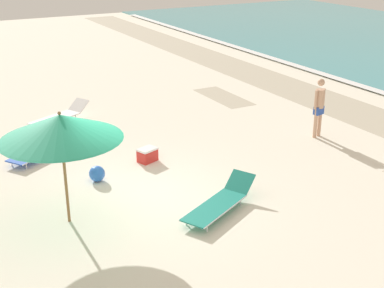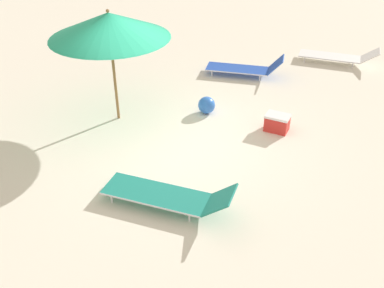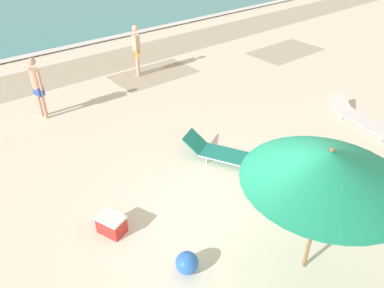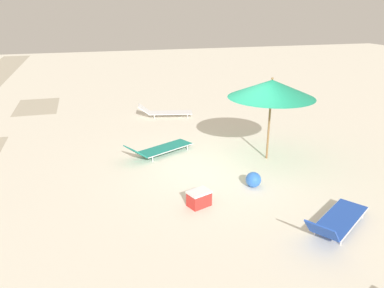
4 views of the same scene
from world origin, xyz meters
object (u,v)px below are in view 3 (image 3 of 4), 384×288
(beachgoer_shoreline_child, at_px, (137,48))
(cooler_box, at_px, (112,224))
(sun_lounger_beside_umbrella, at_px, (361,118))
(beach_umbrella, at_px, (328,167))
(sun_lounger_under_umbrella, at_px, (229,154))
(beachgoer_wading_adult, at_px, (37,85))
(beach_ball, at_px, (187,263))

(beachgoer_shoreline_child, xyz_separation_m, cooler_box, (-4.47, -6.13, -0.81))
(sun_lounger_beside_umbrella, bearing_deg, beachgoer_shoreline_child, 124.44)
(beach_umbrella, height_order, cooler_box, beach_umbrella)
(sun_lounger_under_umbrella, bearing_deg, cooler_box, 157.48)
(beachgoer_wading_adult, height_order, beachgoer_shoreline_child, same)
(sun_lounger_beside_umbrella, distance_m, beach_ball, 6.82)
(beachgoer_shoreline_child, bearing_deg, sun_lounger_beside_umbrella, -121.80)
(beachgoer_shoreline_child, relative_size, cooler_box, 2.98)
(beach_ball, bearing_deg, sun_lounger_beside_umbrella, 6.68)
(beach_umbrella, xyz_separation_m, sun_lounger_beside_umbrella, (5.17, 1.97, -1.88))
(sun_lounger_under_umbrella, distance_m, beachgoer_wading_adult, 5.62)
(beachgoer_wading_adult, bearing_deg, beach_ball, -13.98)
(beachgoer_shoreline_child, bearing_deg, beachgoer_wading_adult, 139.82)
(beachgoer_wading_adult, relative_size, beach_ball, 4.53)
(sun_lounger_beside_umbrella, height_order, beachgoer_shoreline_child, beachgoer_shoreline_child)
(sun_lounger_under_umbrella, distance_m, beach_ball, 3.28)
(sun_lounger_under_umbrella, xyz_separation_m, sun_lounger_beside_umbrella, (4.05, -1.05, -0.00))
(beach_ball, xyz_separation_m, cooler_box, (-0.53, 1.58, -0.01))
(sun_lounger_beside_umbrella, relative_size, beachgoer_shoreline_child, 1.27)
(beachgoer_wading_adult, bearing_deg, beach_umbrella, -2.35)
(beachgoer_shoreline_child, bearing_deg, beach_ball, -171.12)
(beach_umbrella, xyz_separation_m, beachgoer_shoreline_child, (2.33, 8.89, -1.09))
(sun_lounger_under_umbrella, distance_m, beachgoer_shoreline_child, 6.05)
(beachgoer_wading_adult, bearing_deg, cooler_box, -20.21)
(sun_lounger_under_umbrella, relative_size, sun_lounger_beside_umbrella, 0.99)
(sun_lounger_under_umbrella, relative_size, beachgoer_shoreline_child, 1.27)
(beachgoer_wading_adult, xyz_separation_m, beachgoer_shoreline_child, (3.77, 0.94, 0.00))
(sun_lounger_under_umbrella, xyz_separation_m, beachgoer_shoreline_child, (1.21, 5.87, 0.79))
(beach_umbrella, distance_m, beachgoer_wading_adult, 8.16)
(beachgoer_shoreline_child, relative_size, beach_ball, 4.53)
(cooler_box, bearing_deg, beachgoer_wading_adult, -28.04)
(beach_ball, bearing_deg, beachgoer_shoreline_child, 62.98)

